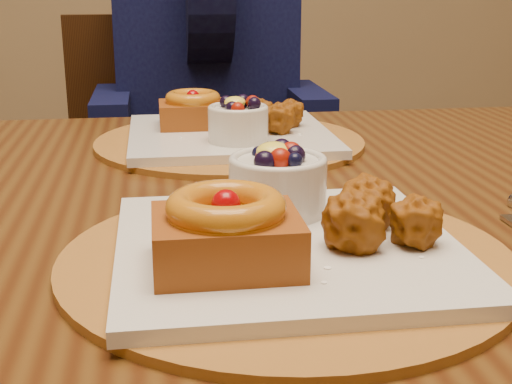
% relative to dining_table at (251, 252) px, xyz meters
% --- Properties ---
extents(dining_table, '(1.60, 0.90, 0.76)m').
position_rel_dining_table_xyz_m(dining_table, '(0.00, 0.00, 0.00)').
color(dining_table, '#381A0A').
rests_on(dining_table, ground).
extents(place_setting_near, '(0.38, 0.38, 0.09)m').
position_rel_dining_table_xyz_m(place_setting_near, '(-0.00, -0.21, 0.10)').
color(place_setting_near, brown).
rests_on(place_setting_near, dining_table).
extents(place_setting_far, '(0.38, 0.38, 0.08)m').
position_rel_dining_table_xyz_m(place_setting_far, '(-0.00, 0.22, 0.10)').
color(place_setting_far, brown).
rests_on(place_setting_far, dining_table).
extents(chair_far, '(0.45, 0.45, 0.90)m').
position_rel_dining_table_xyz_m(chair_far, '(-0.08, 0.81, -0.18)').
color(chair_far, black).
rests_on(chair_far, ground).
extents(diner, '(0.48, 0.47, 0.78)m').
position_rel_dining_table_xyz_m(diner, '(0.01, 0.83, 0.16)').
color(diner, black).
rests_on(diner, ground).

